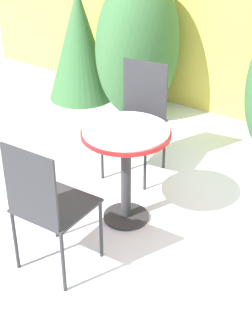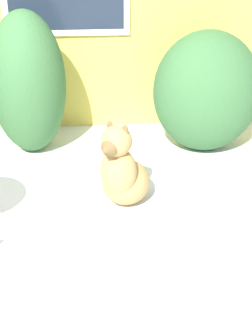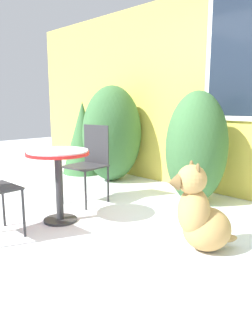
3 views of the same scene
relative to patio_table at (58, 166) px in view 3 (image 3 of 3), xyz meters
The scene contains 8 objects.
ground_plane 0.73m from the patio_table, 10.02° to the right, with size 16.00×16.00×0.00m, color white.
house_wall 2.31m from the patio_table, 77.41° to the left, with size 8.00×0.10×2.65m.
shrub_left 1.91m from the patio_table, 121.62° to the left, with size 0.77×1.01×1.46m.
shrub_middle 1.67m from the patio_table, 69.55° to the left, with size 0.71×0.80×1.35m.
evergreen_bush 2.43m from the patio_table, 137.49° to the left, with size 0.73×0.73×1.23m.
patio_table is the anchor object (origin of this frame).
patio_chair_near_table 0.74m from the patio_table, 117.45° to the left, with size 0.49×0.49×0.94m.
dog 1.49m from the patio_table, 18.05° to the left, with size 0.54×0.59×0.75m.
Camera 3 is at (2.35, -1.67, 1.20)m, focal length 35.00 mm.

